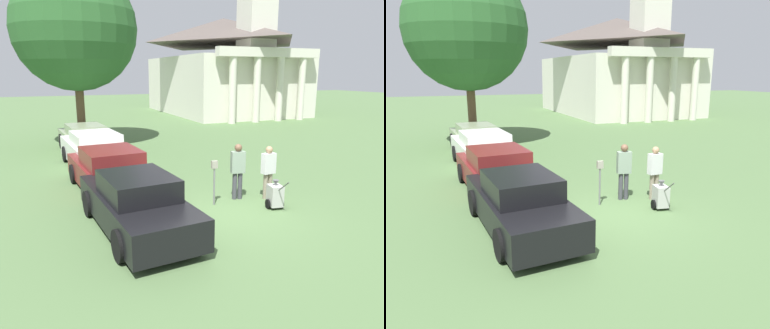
# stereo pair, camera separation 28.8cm
# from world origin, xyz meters

# --- Properties ---
(ground_plane) EXTENTS (120.00, 120.00, 0.00)m
(ground_plane) POSITION_xyz_m (0.00, 0.00, 0.00)
(ground_plane) COLOR #517042
(parked_car_black) EXTENTS (2.21, 4.77, 1.45)m
(parked_car_black) POSITION_xyz_m (-2.38, -0.05, 0.67)
(parked_car_black) COLOR black
(parked_car_black) RESTS_ON ground_plane
(parked_car_maroon) EXTENTS (2.36, 4.92, 1.44)m
(parked_car_maroon) POSITION_xyz_m (-2.38, 3.34, 0.67)
(parked_car_maroon) COLOR maroon
(parked_car_maroon) RESTS_ON ground_plane
(parked_car_white) EXTENTS (2.40, 5.34, 1.48)m
(parked_car_white) POSITION_xyz_m (-2.38, 6.75, 0.70)
(parked_car_white) COLOR silver
(parked_car_white) RESTS_ON ground_plane
(parked_car_sage) EXTENTS (2.28, 5.16, 1.38)m
(parked_car_sage) POSITION_xyz_m (-2.38, 10.04, 0.66)
(parked_car_sage) COLOR gray
(parked_car_sage) RESTS_ON ground_plane
(parking_meter) EXTENTS (0.18, 0.09, 1.33)m
(parking_meter) POSITION_xyz_m (0.17, 0.84, 0.93)
(parking_meter) COLOR slate
(parking_meter) RESTS_ON ground_plane
(person_worker) EXTENTS (0.46, 0.30, 1.73)m
(person_worker) POSITION_xyz_m (1.06, 1.06, 0.98)
(person_worker) COLOR #3F3F47
(person_worker) RESTS_ON ground_plane
(person_supervisor) EXTENTS (0.44, 0.26, 1.65)m
(person_supervisor) POSITION_xyz_m (1.96, 0.76, 0.93)
(person_supervisor) COLOR gray
(person_supervisor) RESTS_ON ground_plane
(equipment_cart) EXTENTS (0.51, 1.00, 1.00)m
(equipment_cart) POSITION_xyz_m (1.66, -0.08, 0.39)
(equipment_cart) COLOR #B2B2AD
(equipment_cart) RESTS_ON ground_plane
(church) EXTENTS (10.86, 15.90, 23.55)m
(church) POSITION_xyz_m (12.61, 24.35, 5.07)
(church) COLOR silver
(church) RESTS_ON ground_plane
(shade_tree) EXTENTS (6.25, 6.25, 9.11)m
(shade_tree) POSITION_xyz_m (-2.28, 12.12, 5.97)
(shade_tree) COLOR brown
(shade_tree) RESTS_ON ground_plane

